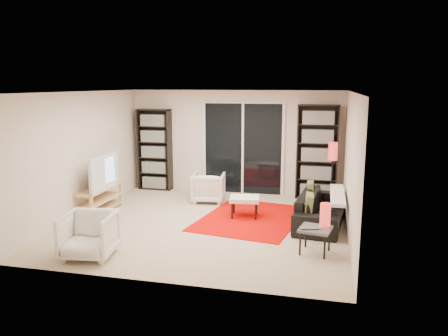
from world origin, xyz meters
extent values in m
plane|color=beige|center=(0.00, 0.00, 0.00)|extent=(5.00, 5.00, 0.00)
cube|color=beige|center=(0.00, 2.50, 1.20)|extent=(5.00, 0.02, 2.40)
cube|color=beige|center=(0.00, -2.50, 1.20)|extent=(5.00, 0.02, 2.40)
cube|color=beige|center=(-2.50, 0.00, 1.20)|extent=(0.02, 5.00, 2.40)
cube|color=beige|center=(2.50, 0.00, 1.20)|extent=(0.02, 5.00, 2.40)
cube|color=white|center=(0.00, 0.00, 2.40)|extent=(5.00, 5.00, 0.02)
cube|color=white|center=(0.20, 2.47, 1.05)|extent=(1.92, 0.06, 2.16)
cube|color=black|center=(0.20, 2.44, 1.05)|extent=(1.80, 0.02, 2.10)
cube|color=white|center=(0.20, 2.42, 1.05)|extent=(0.05, 0.02, 2.10)
cube|color=black|center=(-1.95, 2.34, 0.97)|extent=(0.80, 0.30, 1.95)
cube|color=#AB5D40|center=(-1.95, 2.32, 0.97)|extent=(0.70, 0.22, 1.85)
cube|color=black|center=(1.90, 2.34, 1.05)|extent=(0.90, 0.30, 2.10)
cube|color=#AB5D40|center=(1.90, 2.32, 1.05)|extent=(0.80, 0.22, 2.00)
cube|color=#DCBE7C|center=(-2.32, 0.23, 0.48)|extent=(0.41, 1.28, 0.04)
cube|color=#DCBE7C|center=(-2.32, 0.23, 0.25)|extent=(0.41, 1.28, 0.03)
cube|color=#DCBE7C|center=(-2.32, 0.23, 0.06)|extent=(0.41, 1.28, 0.04)
cube|color=#DCBE7C|center=(-2.49, -0.37, 0.25)|extent=(0.05, 0.05, 0.50)
cube|color=#DCBE7C|center=(-2.49, 0.83, 0.25)|extent=(0.05, 0.05, 0.50)
cube|color=#DCBE7C|center=(-2.14, -0.37, 0.25)|extent=(0.05, 0.05, 0.50)
cube|color=#DCBE7C|center=(-2.14, 0.83, 0.25)|extent=(0.05, 0.05, 0.50)
imported|color=black|center=(-2.30, 0.23, 0.83)|extent=(0.19, 1.15, 0.66)
cube|color=#C90400|center=(0.74, 0.49, 0.01)|extent=(2.11, 2.62, 0.01)
imported|color=black|center=(2.05, 0.48, 0.29)|extent=(0.98, 2.03, 0.57)
imported|color=silver|center=(-0.38, 1.50, 0.31)|extent=(0.75, 0.77, 0.63)
imported|color=silver|center=(-1.28, -1.93, 0.34)|extent=(0.82, 0.84, 0.68)
cube|color=silver|center=(0.60, 0.56, 0.36)|extent=(0.61, 0.52, 0.08)
cylinder|color=black|center=(0.40, 0.35, 0.16)|extent=(0.04, 0.04, 0.32)
cylinder|color=black|center=(0.35, 0.72, 0.16)|extent=(0.04, 0.04, 0.32)
cylinder|color=black|center=(0.84, 0.40, 0.16)|extent=(0.04, 0.04, 0.32)
cylinder|color=black|center=(0.80, 0.77, 0.16)|extent=(0.04, 0.04, 0.32)
cube|color=#4A4A4F|center=(1.98, -1.01, 0.38)|extent=(0.53, 0.53, 0.04)
cylinder|color=black|center=(1.76, -1.16, 0.19)|extent=(0.03, 0.03, 0.38)
cylinder|color=black|center=(1.83, -0.80, 0.19)|extent=(0.03, 0.03, 0.38)
cylinder|color=black|center=(2.12, -1.23, 0.19)|extent=(0.03, 0.03, 0.38)
cylinder|color=black|center=(2.19, -0.87, 0.19)|extent=(0.03, 0.03, 0.38)
imported|color=silver|center=(1.91, -1.11, 0.41)|extent=(0.34, 0.27, 0.02)
cylinder|color=red|center=(2.11, -0.89, 0.58)|extent=(0.16, 0.16, 0.36)
cylinder|color=black|center=(2.23, 1.66, 0.01)|extent=(0.21, 0.21, 0.03)
cylinder|color=black|center=(2.23, 1.66, 0.51)|extent=(0.03, 0.03, 1.03)
cylinder|color=red|center=(2.23, 1.66, 1.18)|extent=(0.18, 0.18, 0.37)
camera|label=1|loc=(2.06, -7.46, 2.54)|focal=35.00mm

